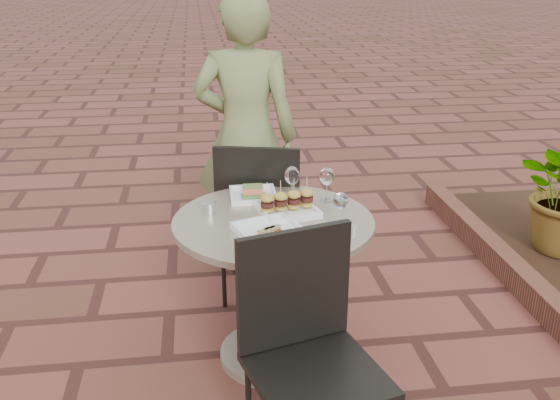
{
  "coord_description": "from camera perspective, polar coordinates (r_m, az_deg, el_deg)",
  "views": [
    {
      "loc": [
        -0.21,
        -2.58,
        1.83
      ],
      "look_at": [
        0.13,
        -0.05,
        0.82
      ],
      "focal_mm": 40.0,
      "sensor_mm": 36.0,
      "label": 1
    }
  ],
  "objects": [
    {
      "name": "wine_glass_right",
      "position": [
        2.68,
        5.58,
        -0.2
      ],
      "size": [
        0.07,
        0.07,
        0.15
      ],
      "color": "white",
      "rests_on": "cafe_table"
    },
    {
      "name": "cafe_table",
      "position": [
        2.88,
        -0.59,
        -6.25
      ],
      "size": [
        0.9,
        0.9,
        0.73
      ],
      "color": "gray",
      "rests_on": "ground"
    },
    {
      "name": "ground",
      "position": [
        3.17,
        -2.55,
        -13.71
      ],
      "size": [
        60.0,
        60.0,
        0.0
      ],
      "primitive_type": "plane",
      "color": "brown",
      "rests_on": "ground"
    },
    {
      "name": "plate_tuna",
      "position": [
        2.62,
        -0.96,
        -2.83
      ],
      "size": [
        0.33,
        0.33,
        0.03
      ],
      "rotation": [
        0.0,
        0.0,
        0.34
      ],
      "color": "white",
      "rests_on": "cafe_table"
    },
    {
      "name": "diner",
      "position": [
        3.67,
        -3.15,
        5.86
      ],
      "size": [
        0.68,
        0.52,
        1.67
      ],
      "primitive_type": "imported",
      "rotation": [
        0.0,
        0.0,
        2.93
      ],
      "color": "olive",
      "rests_on": "ground"
    },
    {
      "name": "cutlery_set",
      "position": [
        2.66,
        6.35,
        -2.96
      ],
      "size": [
        0.14,
        0.19,
        0.0
      ],
      "primitive_type": null,
      "rotation": [
        0.0,
        0.0,
        -0.36
      ],
      "color": "silver",
      "rests_on": "cafe_table"
    },
    {
      "name": "planter_curb",
      "position": [
        3.83,
        21.79,
        -7.41
      ],
      "size": [
        0.12,
        3.0,
        0.15
      ],
      "primitive_type": "cube",
      "color": "brown",
      "rests_on": "ground"
    },
    {
      "name": "chair_near",
      "position": [
        2.29,
        2.4,
        -12.46
      ],
      "size": [
        0.54,
        0.54,
        0.93
      ],
      "rotation": [
        0.0,
        0.0,
        0.27
      ],
      "color": "black",
      "rests_on": "ground"
    },
    {
      "name": "plate_sliders",
      "position": [
        2.83,
        0.66,
        -0.43
      ],
      "size": [
        0.3,
        0.3,
        0.16
      ],
      "rotation": [
        0.0,
        0.0,
        0.23
      ],
      "color": "white",
      "rests_on": "cafe_table"
    },
    {
      "name": "chair_far",
      "position": [
        3.35,
        -1.87,
        -0.9
      ],
      "size": [
        0.53,
        0.53,
        0.93
      ],
      "rotation": [
        0.0,
        0.0,
        2.92
      ],
      "color": "black",
      "rests_on": "ground"
    },
    {
      "name": "steel_ramekin",
      "position": [
        2.85,
        -6.46,
        -0.71
      ],
      "size": [
        0.08,
        0.08,
        0.05
      ],
      "primitive_type": "cylinder",
      "rotation": [
        0.0,
        0.0,
        0.17
      ],
      "color": "silver",
      "rests_on": "cafe_table"
    },
    {
      "name": "plate_salmon",
      "position": [
        3.02,
        -2.48,
        0.56
      ],
      "size": [
        0.22,
        0.22,
        0.06
      ],
      "rotation": [
        0.0,
        0.0,
        -0.01
      ],
      "color": "white",
      "rests_on": "cafe_table"
    },
    {
      "name": "wine_glass_mid",
      "position": [
        2.95,
        1.11,
        2.19
      ],
      "size": [
        0.07,
        0.07,
        0.17
      ],
      "color": "white",
      "rests_on": "cafe_table"
    },
    {
      "name": "wine_glass_far",
      "position": [
        2.95,
        4.31,
        2.09
      ],
      "size": [
        0.07,
        0.07,
        0.17
      ],
      "color": "white",
      "rests_on": "cafe_table"
    }
  ]
}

